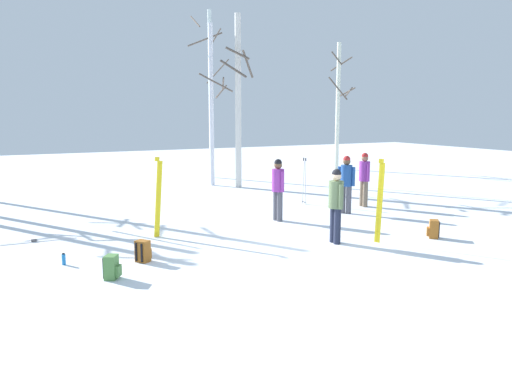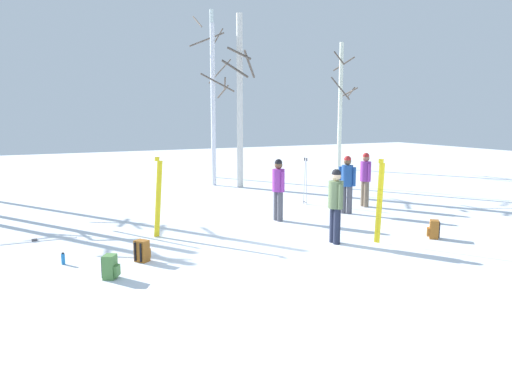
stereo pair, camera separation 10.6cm
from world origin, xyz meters
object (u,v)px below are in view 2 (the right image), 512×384
object	(u,v)px
backpack_0	(434,230)
backpack_1	(110,267)
person_3	(278,186)
water_bottle_0	(63,259)
person_2	(365,176)
ski_poles_0	(305,180)
ski_pair_planted_0	(158,197)
birch_tree_4	(240,100)
backpack_2	(142,251)
ski_pair_planted_1	(380,202)
person_1	(347,181)
birch_tree_5	(212,92)
ski_pair_lying_0	(32,241)
birch_tree_3	(213,103)
birch_tree_6	(341,104)
person_0	(336,201)

from	to	relation	value
backpack_0	backpack_1	world-z (taller)	same
person_3	backpack_0	distance (m)	4.20
backpack_0	water_bottle_0	size ratio (longest dim) A/B	1.85
person_2	person_3	distance (m)	3.55
ski_poles_0	water_bottle_0	distance (m)	8.58
ski_pair_planted_0	backpack_0	bearing A→B (deg)	-28.06
birch_tree_4	person_2	bearing A→B (deg)	-72.11
backpack_2	ski_pair_planted_1	bearing A→B (deg)	-10.30
person_1	person_2	distance (m)	1.35
person_3	birch_tree_5	world-z (taller)	birch_tree_5
person_1	backpack_2	world-z (taller)	person_1
backpack_0	backpack_2	xyz separation A→B (m)	(-6.69, 1.21, 0.00)
person_1	backpack_0	bearing A→B (deg)	-89.02
ski_pair_planted_0	ski_pair_lying_0	bearing A→B (deg)	163.37
person_2	birch_tree_5	distance (m)	9.53
person_3	ski_pair_planted_0	size ratio (longest dim) A/B	0.89
backpack_1	backpack_0	bearing A→B (deg)	-3.10
birch_tree_3	birch_tree_6	distance (m)	8.53
person_2	backpack_1	world-z (taller)	person_2
person_0	person_3	bearing A→B (deg)	89.77
ski_poles_0	birch_tree_6	distance (m)	10.99
person_0	birch_tree_6	distance (m)	15.68
person_0	backpack_1	xyz separation A→B (m)	(-5.09, -0.27, -0.77)
ski_pair_planted_1	birch_tree_3	world-z (taller)	birch_tree_3
person_2	water_bottle_0	world-z (taller)	person_2
ski_pair_planted_0	ski_pair_planted_1	xyz separation A→B (m)	(4.35, -2.84, 0.01)
person_1	backpack_2	distance (m)	7.02
birch_tree_3	backpack_1	bearing A→B (deg)	-120.80
ski_pair_planted_1	backpack_2	xyz separation A→B (m)	(-5.23, 0.95, -0.75)
person_1	water_bottle_0	xyz separation A→B (m)	(-8.08, -1.67, -0.87)
backpack_0	birch_tree_3	size ratio (longest dim) A/B	0.07
ski_poles_0	ski_pair_planted_0	bearing A→B (deg)	-158.76
ski_poles_0	water_bottle_0	world-z (taller)	ski_poles_0
backpack_0	birch_tree_5	distance (m)	13.48
person_3	birch_tree_6	distance (m)	13.61
person_3	person_0	bearing A→B (deg)	-90.23
ski_pair_planted_1	ski_pair_lying_0	world-z (taller)	ski_pair_planted_1
person_2	birch_tree_5	xyz separation A→B (m)	(-1.62, 8.94, 2.87)
backpack_1	birch_tree_6	distance (m)	19.38
ski_pair_planted_1	ski_poles_0	xyz separation A→B (m)	(1.11, 4.96, -0.16)
ski_pair_lying_0	birch_tree_3	xyz separation A→B (m)	(7.21, 6.66, 3.33)
person_3	water_bottle_0	world-z (taller)	person_3
person_2	ski_poles_0	distance (m)	1.91
ski_pair_planted_0	ski_poles_0	bearing A→B (deg)	21.24
ski_pair_lying_0	ski_poles_0	bearing A→B (deg)	8.88
backpack_0	birch_tree_3	xyz separation A→B (m)	(-1.39, 10.59, 3.13)
person_2	birch_tree_3	xyz separation A→B (m)	(-2.52, 6.57, 2.36)
person_3	backpack_2	size ratio (longest dim) A/B	3.90
ski_pair_planted_1	backpack_1	bearing A→B (deg)	178.61
ski_pair_planted_1	water_bottle_0	xyz separation A→B (m)	(-6.68, 1.45, -0.85)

